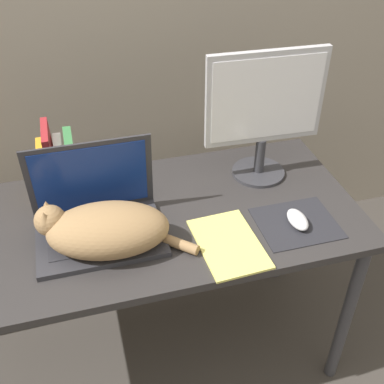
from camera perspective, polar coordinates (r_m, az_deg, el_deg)
desk at (r=1.63m, az=-5.64°, el=-5.19°), size 1.43×0.65×0.73m
laptop at (r=1.51m, az=-11.12°, el=-3.08°), size 0.39×0.27×0.28m
cat at (r=1.44m, az=-10.31°, el=-4.37°), size 0.46×0.26×0.15m
external_monitor at (r=1.66m, az=8.59°, el=9.57°), size 0.41×0.19×0.47m
mousepad at (r=1.58m, az=12.28°, el=-3.62°), size 0.25×0.22×0.00m
computer_mouse at (r=1.57m, az=12.41°, el=-3.21°), size 0.06×0.10×0.04m
book_row at (r=1.69m, az=-15.64°, el=3.12°), size 0.12×0.16×0.25m
notepad at (r=1.48m, az=4.36°, el=-6.12°), size 0.20×0.29×0.01m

